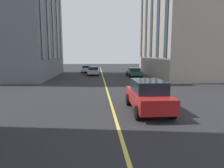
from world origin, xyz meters
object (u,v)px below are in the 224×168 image
(car_green_far, at_px, (134,72))
(car_white_parked_a, at_px, (87,69))
(car_red_oncoming, at_px, (148,95))
(car_silver_mid, at_px, (93,71))

(car_green_far, xyz_separation_m, car_white_parked_a, (7.94, 7.80, 0.00))
(car_white_parked_a, distance_m, car_red_oncoming, 27.73)
(car_silver_mid, relative_size, car_white_parked_a, 1.00)
(car_green_far, distance_m, car_white_parked_a, 11.13)
(car_red_oncoming, bearing_deg, car_silver_mid, 9.25)
(car_white_parked_a, bearing_deg, car_red_oncoming, -169.65)
(car_silver_mid, xyz_separation_m, car_white_parked_a, (5.07, 1.36, 0.00))
(car_green_far, distance_m, car_red_oncoming, 19.55)
(car_green_far, height_order, car_red_oncoming, car_red_oncoming)
(car_green_far, height_order, car_white_parked_a, same)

